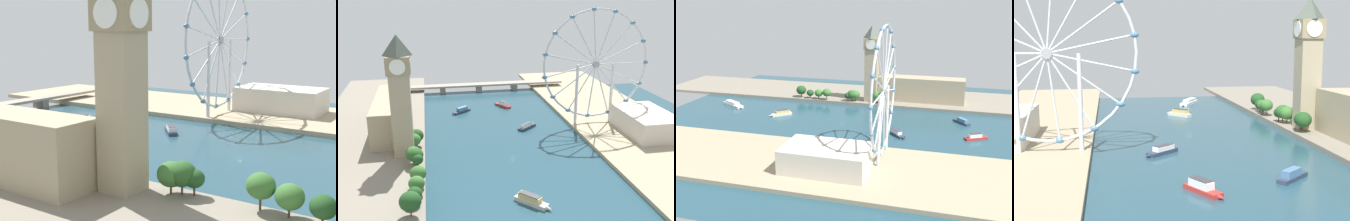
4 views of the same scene
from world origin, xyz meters
The scene contains 13 objects.
ground_plane centered at (0.00, 0.00, 0.00)m, with size 385.16×385.16×0.00m, color #234756.
riverbank_left centered at (-107.58, 0.00, 1.50)m, with size 90.00×520.00×3.00m, color gray.
riverbank_right centered at (107.58, 0.00, 1.50)m, with size 90.00×520.00×3.00m, color tan.
clock_tower centered at (-76.59, 12.24, 47.58)m, with size 16.92×16.92×85.41m.
parliament_block centered at (-90.58, 67.75, 16.71)m, with size 22.00×95.03×27.43m, color tan.
tree_row_embankment centered at (-68.73, -20.90, 10.82)m, with size 14.51×109.44×13.93m.
ferris_wheel centered at (83.44, 55.21, 53.60)m, with size 95.38×3.20×98.61m.
riverside_hall centered at (115.86, 21.79, 11.62)m, with size 36.60×59.77×17.24m, color beige.
tour_boat_0 centered at (24.56, 57.21, 2.00)m, with size 20.04×18.09×4.84m.
tour_boat_1 centered at (-3.30, -66.77, 2.47)m, with size 19.12×20.88×5.96m.
tour_boat_2 centered at (-22.89, -135.03, 2.07)m, with size 22.52×34.81×4.95m.
tour_boat_3 centered at (-27.13, 113.16, 2.07)m, with size 19.90×17.66×5.13m.
tour_boat_4 centered at (15.73, 124.74, 2.26)m, with size 14.36×21.94×5.65m.
Camera 3 is at (354.65, 102.48, 119.71)m, focal length 42.09 mm.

